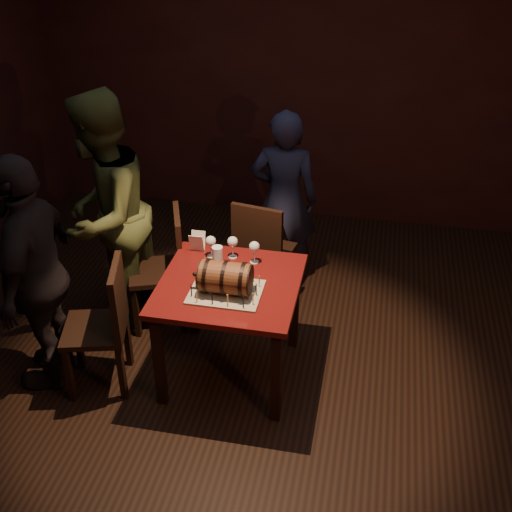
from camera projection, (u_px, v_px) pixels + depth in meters
name	position (u px, v px, depth m)	size (l,w,h in m)	color
room_shell	(241.00, 194.00, 3.77)	(5.04, 5.04, 2.80)	black
pub_table	(230.00, 297.00, 4.19)	(0.90, 0.90, 0.75)	#460B0C
cake_board	(226.00, 292.00, 4.03)	(0.45, 0.35, 0.01)	#A59C85
barrel_cake	(225.00, 278.00, 3.98)	(0.37, 0.22, 0.22)	brown
birthday_candles	(226.00, 286.00, 4.01)	(0.40, 0.30, 0.09)	#FBEC96
wine_glass_left	(211.00, 242.00, 4.35)	(0.07, 0.07, 0.16)	silver
wine_glass_mid	(233.00, 243.00, 4.34)	(0.07, 0.07, 0.16)	silver
wine_glass_right	(254.00, 248.00, 4.28)	(0.07, 0.07, 0.16)	silver
pint_of_ale	(218.00, 257.00, 4.26)	(0.07, 0.07, 0.15)	silver
menu_card	(197.00, 242.00, 4.45)	(0.10, 0.05, 0.13)	white
chair_back	(262.00, 249.00, 4.94)	(0.47, 0.47, 0.93)	black
chair_left_rear	(167.00, 263.00, 4.77)	(0.51, 0.51, 0.93)	black
chair_left_front	(106.00, 320.00, 4.17)	(0.49, 0.49, 0.93)	black
person_back	(284.00, 200.00, 5.15)	(0.55, 0.36, 1.50)	#1C1E38
person_left_rear	(104.00, 215.00, 4.60)	(0.88, 0.68, 1.81)	#3C4422
person_left_front	(37.00, 275.00, 4.08)	(0.96, 0.40, 1.65)	black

